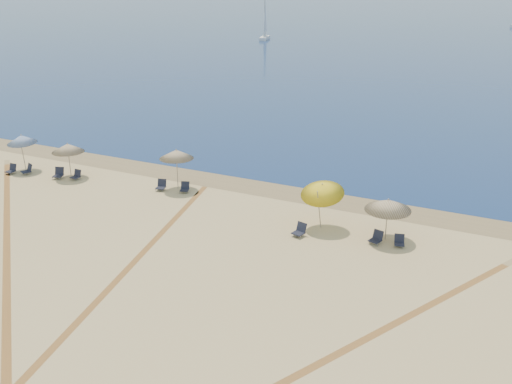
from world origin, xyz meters
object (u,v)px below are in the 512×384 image
at_px(umbrella_3, 322,189).
at_px(sailboat_1, 265,27).
at_px(chair_0, 12,169).
at_px(chair_1, 28,170).
at_px(umbrella_2, 176,154).
at_px(chair_6, 300,230).
at_px(chair_3, 76,175).
at_px(chair_8, 399,241).
at_px(umbrella_1, 68,148).
at_px(chair_5, 185,188).
at_px(umbrella_0, 22,139).
at_px(chair_4, 161,185).
at_px(umbrella_4, 388,205).
at_px(chair_2, 59,174).
at_px(chair_7, 377,238).

bearing_deg(umbrella_3, sailboat_1, 116.98).
height_order(chair_0, chair_1, chair_1).
relative_size(umbrella_2, umbrella_3, 0.92).
distance_m(umbrella_3, chair_6, 2.44).
bearing_deg(sailboat_1, chair_3, -88.71).
relative_size(chair_0, chair_8, 0.96).
height_order(umbrella_2, chair_6, umbrella_2).
xyz_separation_m(umbrella_1, chair_6, (17.21, -1.88, -1.72)).
bearing_deg(chair_6, chair_0, -167.25).
relative_size(chair_3, chair_5, 0.84).
bearing_deg(chair_6, chair_1, -168.51).
height_order(umbrella_0, chair_3, umbrella_0).
bearing_deg(chair_6, umbrella_3, 80.07).
height_order(umbrella_0, chair_4, umbrella_0).
height_order(umbrella_4, chair_1, umbrella_4).
xyz_separation_m(umbrella_0, chair_2, (3.24, -0.24, -1.89)).
distance_m(umbrella_0, chair_8, 26.03).
distance_m(chair_2, chair_8, 22.71).
height_order(umbrella_3, chair_5, umbrella_3).
bearing_deg(umbrella_2, chair_4, -140.79).
xyz_separation_m(umbrella_0, umbrella_4, (25.13, -0.10, -0.30)).
relative_size(umbrella_0, chair_5, 3.38).
distance_m(chair_3, sailboat_1, 84.17).
relative_size(chair_0, chair_4, 0.86).
distance_m(chair_0, chair_1, 1.13).
height_order(umbrella_0, umbrella_2, umbrella_2).
distance_m(chair_1, chair_4, 10.00).
bearing_deg(chair_2, chair_6, -22.95).
xyz_separation_m(chair_1, chair_3, (3.71, 0.61, -0.02)).
distance_m(umbrella_4, chair_1, 24.44).
bearing_deg(chair_0, umbrella_3, -0.16).
distance_m(umbrella_3, chair_7, 3.75).
xyz_separation_m(umbrella_0, sailboat_1, (-19.56, 80.74, 0.18)).
bearing_deg(chair_8, chair_1, 164.26).
distance_m(chair_0, chair_2, 3.62).
bearing_deg(umbrella_4, chair_7, -115.69).
bearing_deg(chair_2, umbrella_4, -18.21).
bearing_deg(chair_3, umbrella_2, 12.79).
relative_size(umbrella_1, chair_6, 3.02).
height_order(chair_0, chair_4, chair_4).
bearing_deg(umbrella_1, umbrella_2, 9.36).
distance_m(chair_4, sailboat_1, 85.40).
xyz_separation_m(chair_0, chair_7, (25.14, 0.20, -0.00)).
bearing_deg(umbrella_3, chair_8, -4.85).
xyz_separation_m(chair_7, sailboat_1, (-44.38, 81.46, 2.10)).
bearing_deg(umbrella_4, sailboat_1, 118.93).
bearing_deg(chair_8, sailboat_1, 103.60).
distance_m(chair_0, sailboat_1, 83.93).
distance_m(umbrella_1, chair_1, 3.59).
bearing_deg(chair_5, umbrella_4, -25.50).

